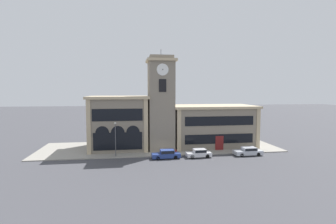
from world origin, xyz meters
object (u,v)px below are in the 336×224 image
object	(u,v)px
parked_car_far	(248,151)
street_lamp	(115,134)
parked_car_near	(166,154)
parked_car_mid	(199,153)
fire_hydrant	(176,152)

from	to	relation	value
parked_car_far	street_lamp	size ratio (longest dim) A/B	0.84
parked_car_near	street_lamp	size ratio (longest dim) A/B	0.82
parked_car_near	street_lamp	xyz separation A→B (m)	(-8.08, 1.96, 3.14)
parked_car_far	street_lamp	distance (m)	22.30
parked_car_near	parked_car_mid	distance (m)	5.37
parked_car_far	fire_hydrant	distance (m)	12.17
parked_car_near	fire_hydrant	xyz separation A→B (m)	(1.87, 1.71, -0.16)
parked_car_mid	street_lamp	xyz separation A→B (m)	(-13.44, 1.96, 3.15)
parked_car_mid	fire_hydrant	world-z (taller)	parked_car_mid
parked_car_near	parked_car_mid	size ratio (longest dim) A/B	1.12
parked_car_near	fire_hydrant	size ratio (longest dim) A/B	5.28
parked_car_near	fire_hydrant	bearing A→B (deg)	-138.89
parked_car_mid	street_lamp	world-z (taller)	street_lamp
parked_car_mid	street_lamp	size ratio (longest dim) A/B	0.73
parked_car_near	parked_car_mid	xyz separation A→B (m)	(5.37, -0.00, -0.01)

